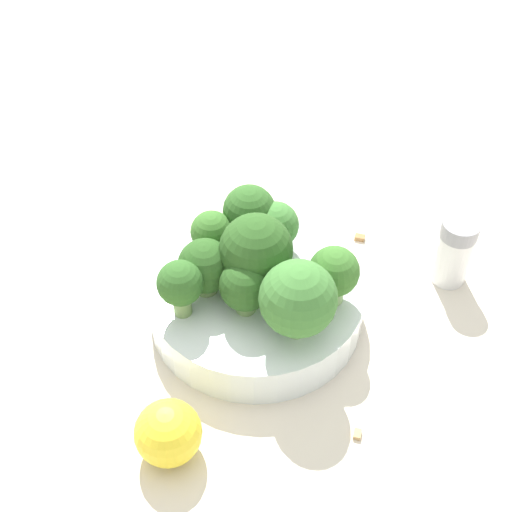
% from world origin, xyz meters
% --- Properties ---
extents(ground_plane, '(3.00, 3.00, 0.00)m').
position_xyz_m(ground_plane, '(0.00, 0.00, 0.00)').
color(ground_plane, beige).
extents(bowl, '(0.17, 0.17, 0.03)m').
position_xyz_m(bowl, '(0.00, 0.00, 0.02)').
color(bowl, silver).
rests_on(bowl, ground_plane).
extents(broccoli_floret_0, '(0.03, 0.03, 0.05)m').
position_xyz_m(broccoli_floret_0, '(-0.01, -0.06, 0.07)').
color(broccoli_floret_0, '#7A9E5B').
rests_on(broccoli_floret_0, bowl).
extents(broccoli_floret_1, '(0.06, 0.06, 0.07)m').
position_xyz_m(broccoli_floret_1, '(-0.00, 0.00, 0.07)').
color(broccoli_floret_1, '#8EB770').
rests_on(broccoli_floret_1, bowl).
extents(broccoli_floret_2, '(0.04, 0.04, 0.06)m').
position_xyz_m(broccoli_floret_2, '(-0.05, 0.02, 0.07)').
color(broccoli_floret_2, '#7A9E5B').
rests_on(broccoli_floret_2, bowl).
extents(broccoli_floret_3, '(0.04, 0.04, 0.05)m').
position_xyz_m(broccoli_floret_3, '(0.02, -0.02, 0.06)').
color(broccoli_floret_3, '#7A9E5B').
rests_on(broccoli_floret_3, bowl).
extents(broccoli_floret_4, '(0.04, 0.04, 0.05)m').
position_xyz_m(broccoli_floret_4, '(-0.02, -0.03, 0.06)').
color(broccoli_floret_4, '#7A9E5B').
rests_on(broccoli_floret_4, bowl).
extents(broccoli_floret_5, '(0.06, 0.06, 0.07)m').
position_xyz_m(broccoli_floret_5, '(0.05, -0.00, 0.07)').
color(broccoli_floret_5, '#8EB770').
rests_on(broccoli_floret_5, bowl).
extents(broccoli_floret_6, '(0.03, 0.03, 0.04)m').
position_xyz_m(broccoli_floret_6, '(-0.05, -0.01, 0.06)').
color(broccoli_floret_6, '#8EB770').
rests_on(broccoli_floret_6, bowl).
extents(broccoli_floret_7, '(0.04, 0.04, 0.05)m').
position_xyz_m(broccoli_floret_7, '(-0.03, 0.04, 0.06)').
color(broccoli_floret_7, '#84AD66').
rests_on(broccoli_floret_7, bowl).
extents(broccoli_floret_8, '(0.04, 0.04, 0.05)m').
position_xyz_m(broccoli_floret_8, '(0.04, 0.04, 0.06)').
color(broccoli_floret_8, '#8EB770').
rests_on(broccoli_floret_8, bowl).
extents(pepper_shaker, '(0.03, 0.03, 0.06)m').
position_xyz_m(pepper_shaker, '(0.05, 0.16, 0.03)').
color(pepper_shaker, silver).
rests_on(pepper_shaker, ground_plane).
extents(lemon_wedge, '(0.05, 0.05, 0.05)m').
position_xyz_m(lemon_wedge, '(0.07, -0.12, 0.02)').
color(lemon_wedge, yellow).
rests_on(lemon_wedge, ground_plane).
extents(almond_crumb_0, '(0.01, 0.01, 0.01)m').
position_xyz_m(almond_crumb_0, '(-0.03, 0.13, 0.00)').
color(almond_crumb_0, olive).
rests_on(almond_crumb_0, ground_plane).
extents(almond_crumb_1, '(0.01, 0.01, 0.01)m').
position_xyz_m(almond_crumb_1, '(0.13, -0.00, 0.00)').
color(almond_crumb_1, tan).
rests_on(almond_crumb_1, ground_plane).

